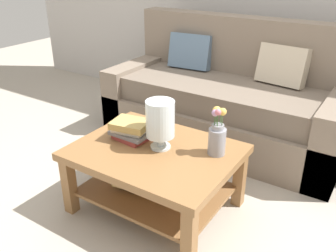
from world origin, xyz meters
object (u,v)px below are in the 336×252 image
object	(u,v)px
couch	(227,101)
glass_hurricane_vase	(160,120)
book_stack_main	(132,130)
flower_pitcher	(217,135)
coffee_table	(155,166)

from	to	relation	value
couch	glass_hurricane_vase	distance (m)	1.20
couch	book_stack_main	xyz separation A→B (m)	(-0.16, -1.16, 0.15)
couch	glass_hurricane_vase	world-z (taller)	couch
couch	glass_hurricane_vase	xyz separation A→B (m)	(0.07, -1.16, 0.27)
book_stack_main	flower_pitcher	bearing A→B (deg)	12.06
book_stack_main	coffee_table	bearing A→B (deg)	-10.49
glass_hurricane_vase	flower_pitcher	world-z (taller)	glass_hurricane_vase
couch	book_stack_main	distance (m)	1.18
coffee_table	flower_pitcher	size ratio (longest dim) A/B	3.29
coffee_table	glass_hurricane_vase	world-z (taller)	glass_hurricane_vase
couch	coffee_table	world-z (taller)	couch
book_stack_main	glass_hurricane_vase	size ratio (longest dim) A/B	0.84
couch	coffee_table	distance (m)	1.20
couch	flower_pitcher	xyz separation A→B (m)	(0.40, -1.04, 0.21)
coffee_table	book_stack_main	size ratio (longest dim) A/B	3.82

